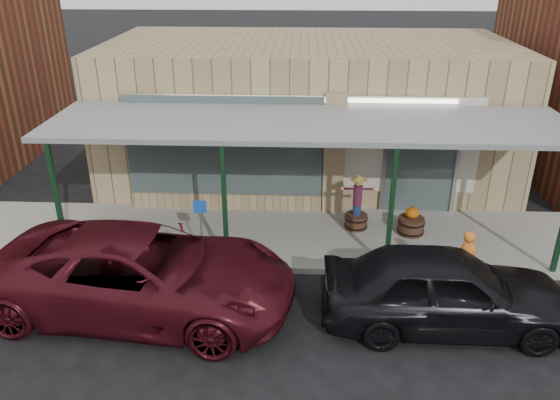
{
  "coord_description": "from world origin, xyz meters",
  "views": [
    {
      "loc": [
        -0.12,
        -8.5,
        6.7
      ],
      "look_at": [
        -0.61,
        2.6,
        1.56
      ],
      "focal_mm": 35.0,
      "sensor_mm": 36.0,
      "label": 1
    }
  ],
  "objects_px": {
    "handicap_sign": "(201,221)",
    "barrel_scarecrow": "(357,210)",
    "car_maroon": "(143,273)",
    "barrel_pumpkin": "(411,224)",
    "parked_sedan": "(445,289)"
  },
  "relations": [
    {
      "from": "barrel_pumpkin",
      "to": "handicap_sign",
      "type": "xyz_separation_m",
      "value": [
        -5.03,
        -1.4,
        0.66
      ]
    },
    {
      "from": "handicap_sign",
      "to": "parked_sedan",
      "type": "distance_m",
      "value": 5.45
    },
    {
      "from": "barrel_pumpkin",
      "to": "handicap_sign",
      "type": "distance_m",
      "value": 5.26
    },
    {
      "from": "barrel_scarecrow",
      "to": "barrel_pumpkin",
      "type": "height_order",
      "value": "barrel_scarecrow"
    },
    {
      "from": "barrel_scarecrow",
      "to": "handicap_sign",
      "type": "xyz_separation_m",
      "value": [
        -3.67,
        -1.64,
        0.44
      ]
    },
    {
      "from": "barrel_pumpkin",
      "to": "car_maroon",
      "type": "distance_m",
      "value": 6.72
    },
    {
      "from": "barrel_scarecrow",
      "to": "barrel_pumpkin",
      "type": "relative_size",
      "value": 1.85
    },
    {
      "from": "handicap_sign",
      "to": "parked_sedan",
      "type": "relative_size",
      "value": 0.31
    },
    {
      "from": "barrel_scarecrow",
      "to": "car_maroon",
      "type": "xyz_separation_m",
      "value": [
        -4.53,
        -3.46,
        0.2
      ]
    },
    {
      "from": "handicap_sign",
      "to": "barrel_scarecrow",
      "type": "bearing_deg",
      "value": 26.1
    },
    {
      "from": "barrel_scarecrow",
      "to": "car_maroon",
      "type": "distance_m",
      "value": 5.71
    },
    {
      "from": "barrel_pumpkin",
      "to": "car_maroon",
      "type": "height_order",
      "value": "car_maroon"
    },
    {
      "from": "barrel_scarecrow",
      "to": "handicap_sign",
      "type": "height_order",
      "value": "barrel_scarecrow"
    },
    {
      "from": "barrel_pumpkin",
      "to": "parked_sedan",
      "type": "relative_size",
      "value": 0.17
    },
    {
      "from": "barrel_pumpkin",
      "to": "handicap_sign",
      "type": "relative_size",
      "value": 0.55
    }
  ]
}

